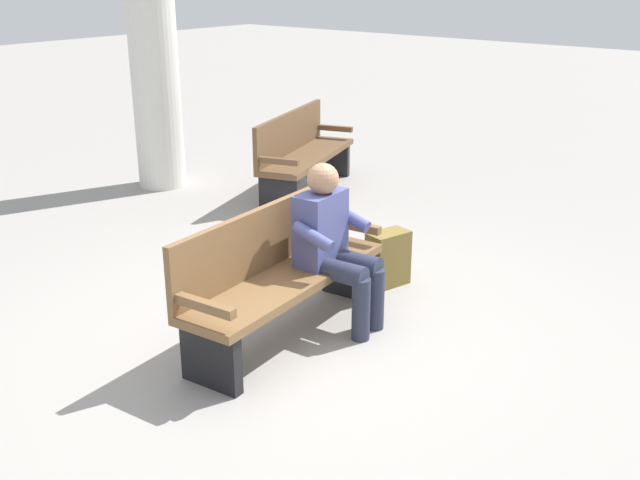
{
  "coord_description": "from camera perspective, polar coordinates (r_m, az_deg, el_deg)",
  "views": [
    {
      "loc": [
        3.48,
        3.15,
        2.46
      ],
      "look_at": [
        -0.17,
        0.15,
        0.7
      ],
      "focal_mm": 42.03,
      "sensor_mm": 36.0,
      "label": 1
    }
  ],
  "objects": [
    {
      "name": "ground_plane",
      "position": [
        5.3,
        -2.44,
        -7.25
      ],
      "size": [
        40.0,
        40.0,
        0.0
      ],
      "primitive_type": "plane",
      "color": "gray"
    },
    {
      "name": "bench_near",
      "position": [
        5.14,
        -3.15,
        -2.51
      ],
      "size": [
        1.84,
        0.66,
        0.9
      ],
      "rotation": [
        0.0,
        0.0,
        0.1
      ],
      "color": "brown",
      "rests_on": "ground"
    },
    {
      "name": "bench_far",
      "position": [
        8.44,
        -1.4,
        6.69
      ],
      "size": [
        1.86,
        1.03,
        0.9
      ],
      "rotation": [
        0.0,
        0.0,
        0.32
      ],
      "color": "brown",
      "rests_on": "ground"
    },
    {
      "name": "support_pillar",
      "position": [
        8.7,
        -12.73,
        15.74
      ],
      "size": [
        0.54,
        0.54,
        3.65
      ],
      "primitive_type": "cylinder",
      "color": "silver",
      "rests_on": "ground"
    },
    {
      "name": "backpack",
      "position": [
        6.04,
        5.15,
        -1.43
      ],
      "size": [
        0.37,
        0.29,
        0.45
      ],
      "rotation": [
        0.0,
        0.0,
        2.89
      ],
      "color": "brown",
      "rests_on": "ground"
    },
    {
      "name": "person_seated",
      "position": [
        5.21,
        1.05,
        -0.15
      ],
      "size": [
        0.6,
        0.6,
        1.18
      ],
      "rotation": [
        0.0,
        0.0,
        0.1
      ],
      "color": "#474C84",
      "rests_on": "ground"
    }
  ]
}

